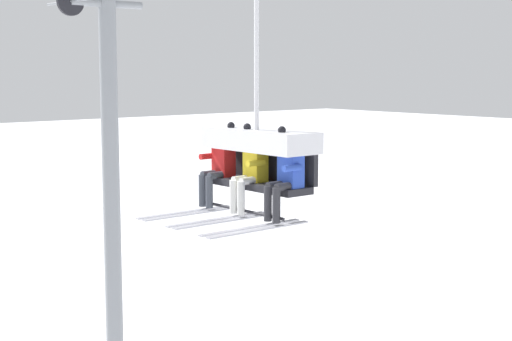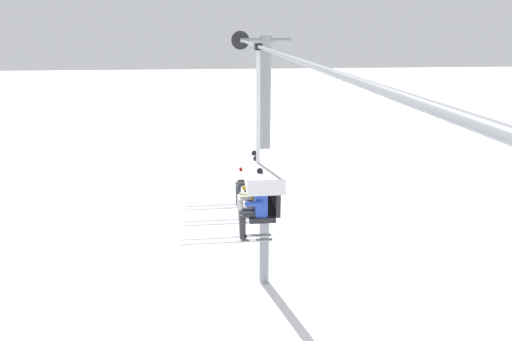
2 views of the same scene
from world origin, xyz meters
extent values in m
cylinder|color=gray|center=(-6.60, 0.00, 4.51)|extent=(0.36, 0.36, 9.02)
cylinder|color=gray|center=(-6.60, 0.00, 8.87)|extent=(0.16, 1.60, 0.16)
cylinder|color=black|center=(-6.60, -0.80, 8.87)|extent=(0.08, 0.56, 0.56)
cube|color=#232328|center=(-0.95, -0.80, 5.89)|extent=(1.89, 0.48, 0.10)
cube|color=#232328|center=(-0.95, -0.52, 6.17)|extent=(1.89, 0.08, 0.45)
cube|color=silver|center=(-0.95, -0.74, 6.54)|extent=(1.93, 0.68, 0.30)
cylinder|color=black|center=(-0.95, -1.12, 5.56)|extent=(1.89, 0.04, 0.04)
cylinder|color=silver|center=(-0.95, -0.80, 7.76)|extent=(0.07, 0.07, 2.13)
cube|color=red|center=(-1.71, -0.82, 6.20)|extent=(0.32, 0.22, 0.52)
sphere|color=silver|center=(-1.71, -0.82, 6.56)|extent=(0.22, 0.22, 0.22)
ellipsoid|color=black|center=(-1.71, -0.92, 6.56)|extent=(0.17, 0.04, 0.08)
cylinder|color=#3D424C|center=(-1.80, -0.99, 5.98)|extent=(0.11, 0.34, 0.11)
cylinder|color=#3D424C|center=(-1.62, -0.99, 5.98)|extent=(0.11, 0.34, 0.11)
cylinder|color=#3D424C|center=(-1.80, -1.16, 5.74)|extent=(0.11, 0.11, 0.48)
cylinder|color=#3D424C|center=(-1.62, -1.16, 5.74)|extent=(0.11, 0.11, 0.48)
cube|color=#B2B2BC|center=(-1.80, -1.46, 5.45)|extent=(0.09, 1.70, 0.02)
cube|color=#B2B2BC|center=(-1.62, -1.46, 5.45)|extent=(0.09, 1.70, 0.02)
cylinder|color=red|center=(-1.89, -0.97, 6.24)|extent=(0.09, 0.30, 0.09)
cylinder|color=red|center=(-1.52, -0.82, 6.55)|extent=(0.09, 0.09, 0.30)
sphere|color=black|center=(-1.52, -0.82, 6.72)|extent=(0.11, 0.11, 0.11)
cube|color=yellow|center=(-0.95, -0.82, 6.20)|extent=(0.32, 0.22, 0.52)
sphere|color=silver|center=(-0.95, -0.82, 6.56)|extent=(0.22, 0.22, 0.22)
ellipsoid|color=black|center=(-0.95, -0.92, 6.56)|extent=(0.16, 0.04, 0.08)
cylinder|color=silver|center=(-1.04, -0.99, 5.98)|extent=(0.11, 0.34, 0.11)
cylinder|color=silver|center=(-0.86, -0.99, 5.98)|extent=(0.11, 0.34, 0.11)
cylinder|color=silver|center=(-1.04, -1.16, 5.74)|extent=(0.11, 0.11, 0.48)
cylinder|color=silver|center=(-0.86, -1.16, 5.74)|extent=(0.11, 0.11, 0.48)
cube|color=#B2B2BC|center=(-1.04, -1.46, 5.45)|extent=(0.09, 1.70, 0.02)
cube|color=#B2B2BC|center=(-0.86, -1.46, 5.45)|extent=(0.09, 1.70, 0.02)
cylinder|color=yellow|center=(-1.14, -0.82, 6.55)|extent=(0.09, 0.09, 0.30)
sphere|color=black|center=(-1.14, -0.82, 6.72)|extent=(0.11, 0.11, 0.11)
cylinder|color=yellow|center=(-0.77, -0.97, 6.24)|extent=(0.09, 0.30, 0.09)
cube|color=#2847B7|center=(-0.20, -0.82, 6.20)|extent=(0.32, 0.22, 0.52)
sphere|color=black|center=(-0.20, -0.82, 6.56)|extent=(0.22, 0.22, 0.22)
ellipsoid|color=black|center=(-0.20, -0.92, 6.56)|extent=(0.17, 0.04, 0.08)
cylinder|color=#2D2D33|center=(-0.28, -0.99, 5.98)|extent=(0.11, 0.34, 0.11)
cylinder|color=#2D2D33|center=(-0.11, -0.99, 5.98)|extent=(0.11, 0.34, 0.11)
cylinder|color=#2D2D33|center=(-0.28, -1.16, 5.74)|extent=(0.11, 0.11, 0.48)
cylinder|color=#2D2D33|center=(-0.11, -1.16, 5.74)|extent=(0.11, 0.11, 0.48)
cube|color=#B2B2BC|center=(-0.28, -1.46, 5.45)|extent=(0.09, 1.70, 0.02)
cube|color=#B2B2BC|center=(-0.11, -1.46, 5.45)|extent=(0.09, 1.70, 0.02)
cylinder|color=#2847B7|center=(-0.38, -0.82, 6.55)|extent=(0.09, 0.09, 0.30)
sphere|color=black|center=(-0.38, -0.82, 6.72)|extent=(0.11, 0.11, 0.11)
cylinder|color=#2847B7|center=(-0.01, -0.97, 6.24)|extent=(0.09, 0.30, 0.09)
camera|label=1|loc=(7.66, -8.03, 7.56)|focal=55.00mm
camera|label=2|loc=(6.44, -1.53, 9.12)|focal=28.00mm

